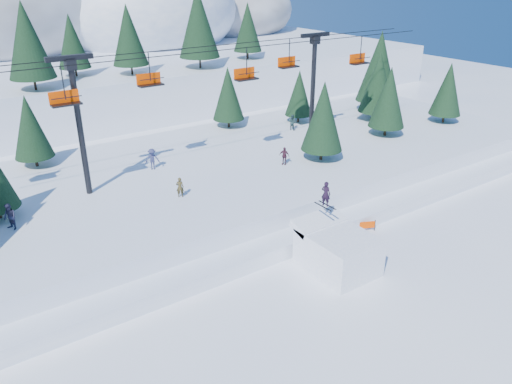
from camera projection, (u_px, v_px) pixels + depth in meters
ground at (337, 296)px, 30.23m from camera, size 160.00×160.00×0.00m
mid_shelf at (195, 182)px, 43.21m from camera, size 70.00×22.00×2.50m
berm at (261, 235)px, 36.00m from camera, size 70.00×6.00×1.10m
jump_kicker at (337, 250)px, 32.52m from camera, size 3.79×5.17×5.69m
chairlift at (207, 86)px, 40.75m from camera, size 46.00×3.21×10.28m
conifer_stand at (209, 114)px, 42.63m from camera, size 61.68×16.95×9.24m
distant_skiers at (202, 156)px, 42.92m from camera, size 31.34×9.29×1.84m
banner_near at (357, 226)px, 37.32m from camera, size 2.61×1.22×0.90m
banner_far at (370, 214)px, 39.07m from camera, size 2.83×0.44×0.90m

